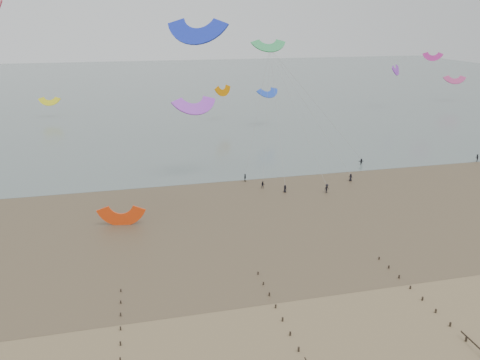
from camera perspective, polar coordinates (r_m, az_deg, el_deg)
ground at (r=53.88m, az=1.48°, el=-18.30°), size 500.00×500.00×0.00m
sea_and_shore at (r=82.77m, az=-7.39°, el=-4.31°), size 500.00×665.00×0.03m
kitesurfers at (r=100.97m, az=10.15°, el=0.43°), size 130.09×16.29×1.82m
grounded_kite at (r=80.88m, az=-14.17°, el=-5.35°), size 7.40×6.21×3.64m
kites_airborne at (r=123.01m, az=-12.62°, el=12.93°), size 241.25×111.85×42.63m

